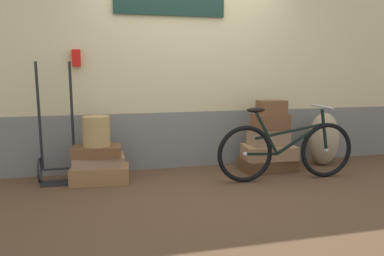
# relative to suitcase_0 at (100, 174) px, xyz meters

# --- Properties ---
(ground) EXTENTS (9.54, 5.20, 0.06)m
(ground) POSITION_rel_suitcase_0_xyz_m (1.22, -0.31, -0.13)
(ground) COLOR #513823
(station_building) EXTENTS (7.54, 0.74, 2.36)m
(station_building) POSITION_rel_suitcase_0_xyz_m (1.23, 0.54, 1.08)
(station_building) COLOR slate
(station_building) RESTS_ON ground
(suitcase_0) EXTENTS (0.70, 0.43, 0.20)m
(suitcase_0) POSITION_rel_suitcase_0_xyz_m (0.00, 0.00, 0.00)
(suitcase_0) COLOR olive
(suitcase_0) RESTS_ON ground
(suitcase_1) EXTENTS (0.60, 0.39, 0.12)m
(suitcase_1) POSITION_rel_suitcase_0_xyz_m (-0.01, 0.05, 0.16)
(suitcase_1) COLOR #937051
(suitcase_1) RESTS_ON suitcase_0
(suitcase_2) EXTENTS (0.58, 0.38, 0.12)m
(suitcase_2) POSITION_rel_suitcase_0_xyz_m (-0.03, 0.02, 0.27)
(suitcase_2) COLOR brown
(suitcase_2) RESTS_ON suitcase_1
(suitcase_3) EXTENTS (0.71, 0.49, 0.16)m
(suitcase_3) POSITION_rel_suitcase_0_xyz_m (2.14, 0.02, -0.02)
(suitcase_3) COLOR brown
(suitcase_3) RESTS_ON ground
(suitcase_4) EXTENTS (0.70, 0.49, 0.17)m
(suitcase_4) POSITION_rel_suitcase_0_xyz_m (2.15, 0.02, 0.15)
(suitcase_4) COLOR #9E754C
(suitcase_4) RESTS_ON suitcase_3
(suitcase_5) EXTENTS (0.51, 0.34, 0.21)m
(suitcase_5) POSITION_rel_suitcase_0_xyz_m (2.16, 0.05, 0.34)
(suitcase_5) COLOR #937051
(suitcase_5) RESTS_ON suitcase_4
(suitcase_6) EXTENTS (0.46, 0.32, 0.20)m
(suitcase_6) POSITION_rel_suitcase_0_xyz_m (2.17, 0.03, 0.54)
(suitcase_6) COLOR brown
(suitcase_6) RESTS_ON suitcase_5
(suitcase_7) EXTENTS (0.35, 0.23, 0.17)m
(suitcase_7) POSITION_rel_suitcase_0_xyz_m (2.18, 0.04, 0.73)
(suitcase_7) COLOR brown
(suitcase_7) RESTS_ON suitcase_6
(wicker_basket) EXTENTS (0.31, 0.31, 0.34)m
(wicker_basket) POSITION_rel_suitcase_0_xyz_m (-0.02, 0.03, 0.51)
(wicker_basket) COLOR #A8844C
(wicker_basket) RESTS_ON suitcase_2
(luggage_trolley) EXTENTS (0.44, 0.37, 1.40)m
(luggage_trolley) POSITION_rel_suitcase_0_xyz_m (-0.47, 0.16, 0.22)
(luggage_trolley) COLOR black
(luggage_trolley) RESTS_ON ground
(burlap_sack) EXTENTS (0.42, 0.36, 0.72)m
(burlap_sack) POSITION_rel_suitcase_0_xyz_m (3.01, 0.10, 0.26)
(burlap_sack) COLOR #9E8966
(burlap_sack) RESTS_ON ground
(bicycle) EXTENTS (1.71, 0.46, 0.88)m
(bicycle) POSITION_rel_suitcase_0_xyz_m (2.16, -0.44, 0.26)
(bicycle) COLOR black
(bicycle) RESTS_ON ground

